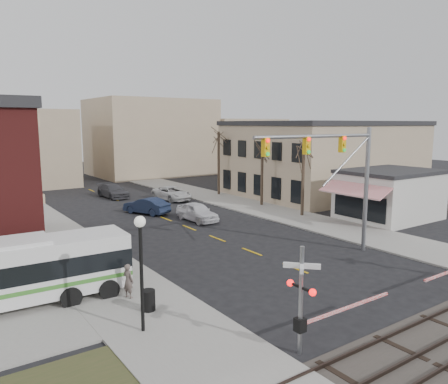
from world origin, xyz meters
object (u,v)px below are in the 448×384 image
(pedestrian_far, at_px, (63,264))
(car_a, at_px, (197,212))
(traffic_signal_mast, at_px, (340,166))
(rr_crossing_west, at_px, (309,299))
(car_c, at_px, (172,193))
(street_lamp, at_px, (141,250))
(car_b, at_px, (146,206))
(trash_bin, at_px, (148,300))
(pedestrian_near, at_px, (128,281))
(car_d, at_px, (113,191))

(pedestrian_far, bearing_deg, car_a, 6.13)
(traffic_signal_mast, relative_size, rr_crossing_west, 1.69)
(car_a, bearing_deg, rr_crossing_west, -112.70)
(car_c, bearing_deg, street_lamp, -124.90)
(car_b, bearing_deg, trash_bin, 42.12)
(rr_crossing_west, height_order, car_c, rr_crossing_west)
(car_a, xyz_separation_m, car_c, (3.14, 10.40, -0.05))
(pedestrian_near, bearing_deg, trash_bin, 164.60)
(street_lamp, bearing_deg, car_b, 64.74)
(car_b, bearing_deg, car_d, -117.29)
(street_lamp, height_order, car_d, street_lamp)
(rr_crossing_west, xyz_separation_m, car_b, (5.62, 25.90, -1.22))
(street_lamp, distance_m, trash_bin, 3.41)
(trash_bin, bearing_deg, traffic_signal_mast, 3.38)
(traffic_signal_mast, xyz_separation_m, car_b, (-4.05, 18.86, -4.96))
(car_a, distance_m, car_c, 10.86)
(car_d, bearing_deg, pedestrian_far, -119.88)
(car_a, distance_m, car_b, 5.67)
(trash_bin, xyz_separation_m, car_a, (11.30, 14.44, 0.20))
(street_lamp, bearing_deg, car_a, 52.54)
(traffic_signal_mast, height_order, pedestrian_near, traffic_signal_mast)
(trash_bin, bearing_deg, pedestrian_near, 94.70)
(traffic_signal_mast, height_order, street_lamp, traffic_signal_mast)
(car_b, xyz_separation_m, pedestrian_near, (-9.18, -17.78, 0.19))
(street_lamp, relative_size, car_d, 0.90)
(street_lamp, bearing_deg, trash_bin, 58.30)
(traffic_signal_mast, xyz_separation_m, trash_bin, (-13.08, -0.77, -5.13))
(car_c, bearing_deg, pedestrian_far, -135.68)
(car_d, height_order, pedestrian_far, pedestrian_far)
(pedestrian_far, bearing_deg, street_lamp, -108.47)
(car_b, relative_size, car_d, 0.89)
(rr_crossing_west, xyz_separation_m, car_c, (11.03, 31.10, -1.24))
(car_d, relative_size, pedestrian_near, 3.13)
(trash_bin, xyz_separation_m, pedestrian_far, (-2.06, 5.90, 0.45))
(car_a, xyz_separation_m, pedestrian_far, (-13.36, -8.54, 0.24))
(rr_crossing_west, height_order, pedestrian_near, rr_crossing_west)
(car_a, relative_size, car_d, 0.90)
(rr_crossing_west, height_order, pedestrian_far, rr_crossing_west)
(street_lamp, xyz_separation_m, car_d, (10.78, 31.66, -2.66))
(street_lamp, distance_m, car_d, 33.55)
(trash_bin, bearing_deg, car_b, 65.31)
(traffic_signal_mast, height_order, car_c, traffic_signal_mast)
(rr_crossing_west, xyz_separation_m, car_a, (7.89, 20.70, -1.19))
(traffic_signal_mast, bearing_deg, trash_bin, -176.62)
(traffic_signal_mast, bearing_deg, street_lamp, -170.34)
(car_d, distance_m, pedestrian_near, 29.88)
(car_a, relative_size, pedestrian_far, 2.54)
(traffic_signal_mast, xyz_separation_m, car_c, (1.36, 24.06, -4.98))
(car_a, bearing_deg, car_d, 93.76)
(street_lamp, height_order, car_b, street_lamp)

